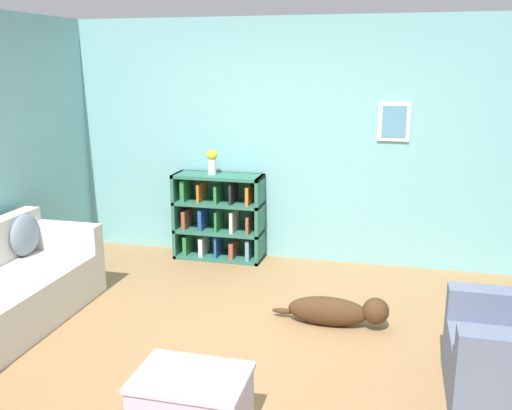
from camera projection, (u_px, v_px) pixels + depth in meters
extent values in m
plane|color=#997047|center=(243.00, 351.00, 4.33)|extent=(14.00, 14.00, 0.00)
cube|color=#7AB7BC|center=(298.00, 142.00, 6.13)|extent=(5.60, 0.10, 2.60)
cube|color=silver|center=(394.00, 121.00, 5.78)|extent=(0.32, 0.02, 0.40)
cube|color=#568EAD|center=(394.00, 122.00, 5.77)|extent=(0.24, 0.01, 0.32)
cube|color=beige|center=(60.00, 236.00, 5.39)|extent=(0.81, 0.16, 0.26)
ellipsoid|color=slate|center=(25.00, 235.00, 5.21)|extent=(0.14, 0.39, 0.39)
cube|color=#2D6B56|center=(179.00, 214.00, 6.40)|extent=(0.04, 0.36, 0.95)
cube|color=#2D6B56|center=(260.00, 220.00, 6.18)|extent=(0.04, 0.36, 0.95)
cube|color=#2D6B56|center=(223.00, 213.00, 6.45)|extent=(0.98, 0.02, 0.95)
cube|color=#2D6B56|center=(219.00, 256.00, 6.40)|extent=(0.98, 0.36, 0.04)
cube|color=#2D6B56|center=(219.00, 231.00, 6.33)|extent=(0.98, 0.36, 0.04)
cube|color=#2D6B56|center=(218.00, 203.00, 6.25)|extent=(0.98, 0.36, 0.04)
cube|color=#2D6B56|center=(218.00, 176.00, 6.18)|extent=(0.98, 0.36, 0.04)
cube|color=#287A3D|center=(188.00, 244.00, 6.45)|extent=(0.04, 0.27, 0.23)
cube|color=brown|center=(187.00, 218.00, 6.38)|extent=(0.04, 0.27, 0.20)
cube|color=#287A3D|center=(186.00, 189.00, 6.30)|extent=(0.05, 0.27, 0.23)
cube|color=silver|center=(204.00, 246.00, 6.41)|extent=(0.05, 0.27, 0.22)
cube|color=#234C9E|center=(203.00, 218.00, 6.33)|extent=(0.04, 0.27, 0.23)
cube|color=orange|center=(201.00, 192.00, 6.26)|extent=(0.03, 0.27, 0.20)
cube|color=#234C9E|center=(219.00, 245.00, 6.36)|extent=(0.03, 0.27, 0.26)
cube|color=#287A3D|center=(219.00, 220.00, 6.29)|extent=(0.03, 0.27, 0.22)
cube|color=#287A3D|center=(218.00, 193.00, 6.22)|extent=(0.03, 0.27, 0.19)
cube|color=brown|center=(234.00, 249.00, 6.33)|extent=(0.05, 0.27, 0.19)
cube|color=silver|center=(234.00, 220.00, 6.25)|extent=(0.04, 0.27, 0.23)
cube|color=black|center=(233.00, 192.00, 6.17)|extent=(0.03, 0.27, 0.23)
cube|color=#60939E|center=(250.00, 249.00, 6.28)|extent=(0.04, 0.27, 0.24)
cube|color=brown|center=(250.00, 223.00, 6.21)|extent=(0.03, 0.27, 0.18)
cube|color=orange|center=(250.00, 195.00, 6.13)|extent=(0.04, 0.27, 0.20)
cube|color=#BCB2D1|center=(192.00, 405.00, 3.33)|extent=(0.63, 0.45, 0.38)
cube|color=silver|center=(191.00, 377.00, 3.28)|extent=(0.66, 0.48, 0.03)
ellipsoid|color=#472D19|center=(328.00, 311.00, 4.74)|extent=(0.67, 0.22, 0.24)
sphere|color=#472D19|center=(376.00, 311.00, 4.64)|extent=(0.22, 0.22, 0.22)
ellipsoid|color=#472D19|center=(283.00, 311.00, 4.89)|extent=(0.20, 0.05, 0.05)
cylinder|color=silver|center=(212.00, 167.00, 6.17)|extent=(0.09, 0.09, 0.17)
sphere|color=yellow|center=(212.00, 155.00, 6.14)|extent=(0.12, 0.12, 0.12)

